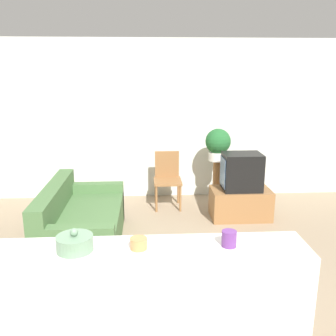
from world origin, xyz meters
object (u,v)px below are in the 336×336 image
(television, at_px, (241,172))
(couch, at_px, (81,224))
(decorative_bowl, at_px, (75,243))
(potted_plant, at_px, (218,144))
(wooden_chair, at_px, (167,176))

(television, bearing_deg, couch, -160.81)
(couch, bearing_deg, decorative_bowl, -80.56)
(television, height_order, potted_plant, potted_plant)
(wooden_chair, xyz_separation_m, decorative_bowl, (-0.84, -3.47, 0.53))
(couch, bearing_deg, wooden_chair, 48.97)
(couch, xyz_separation_m, wooden_chair, (1.19, 1.36, 0.22))
(wooden_chair, height_order, decorative_bowl, decorative_bowl)
(couch, relative_size, decorative_bowl, 6.81)
(decorative_bowl, bearing_deg, wooden_chair, 76.44)
(television, relative_size, potted_plant, 1.09)
(wooden_chair, relative_size, decorative_bowl, 3.55)
(wooden_chair, distance_m, potted_plant, 0.98)
(potted_plant, height_order, decorative_bowl, potted_plant)
(couch, height_order, decorative_bowl, decorative_bowl)
(couch, xyz_separation_m, television, (2.26, 0.78, 0.44))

